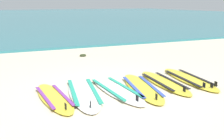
% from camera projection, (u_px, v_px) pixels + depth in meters
% --- Properties ---
extents(ground_plane, '(80.00, 80.00, 0.00)m').
position_uv_depth(ground_plane, '(115.00, 92.00, 5.98)').
color(ground_plane, beige).
extents(sea, '(80.00, 60.00, 0.10)m').
position_uv_depth(sea, '(9.00, 16.00, 37.93)').
color(sea, teal).
rests_on(sea, ground).
extents(surfboard_0, '(0.62, 2.06, 0.18)m').
position_uv_depth(surfboard_0, '(54.00, 97.00, 5.53)').
color(surfboard_0, yellow).
rests_on(surfboard_0, ground).
extents(surfboard_1, '(1.04, 2.54, 0.18)m').
position_uv_depth(surfboard_1, '(83.00, 92.00, 5.85)').
color(surfboard_1, white).
rests_on(surfboard_1, ground).
extents(surfboard_2, '(0.67, 2.34, 0.18)m').
position_uv_depth(surfboard_2, '(116.00, 89.00, 6.05)').
color(surfboard_2, white).
rests_on(surfboard_2, ground).
extents(surfboard_3, '(1.01, 2.36, 0.18)m').
position_uv_depth(surfboard_3, '(142.00, 87.00, 6.19)').
color(surfboard_3, yellow).
rests_on(surfboard_3, ground).
extents(surfboard_4, '(0.71, 2.20, 0.18)m').
position_uv_depth(surfboard_4, '(164.00, 82.00, 6.57)').
color(surfboard_4, yellow).
rests_on(surfboard_4, ground).
extents(surfboard_5, '(0.78, 2.28, 0.18)m').
position_uv_depth(surfboard_5, '(189.00, 79.00, 6.86)').
color(surfboard_5, yellow).
rests_on(surfboard_5, ground).
extents(seaweed_clump_near_shoreline, '(0.24, 0.19, 0.08)m').
position_uv_depth(seaweed_clump_near_shoreline, '(83.00, 55.00, 9.88)').
color(seaweed_clump_near_shoreline, '#2D381E').
rests_on(seaweed_clump_near_shoreline, ground).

